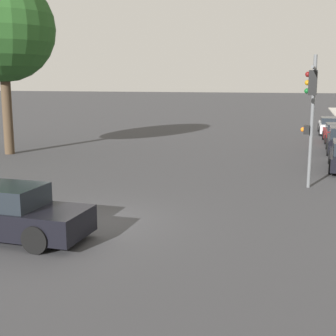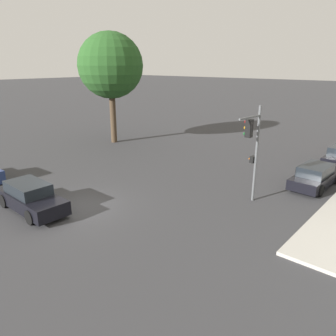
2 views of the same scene
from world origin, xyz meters
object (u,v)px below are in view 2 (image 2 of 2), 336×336
street_tree (111,66)px  traffic_signal (252,143)px  parked_car_0 (315,176)px  crossing_car_1 (30,197)px

street_tree → traffic_signal: (16.61, -4.66, -3.68)m
street_tree → parked_car_0: 19.60m
traffic_signal → parked_car_0: (1.94, 4.89, -2.67)m
street_tree → crossing_car_1: (8.67, -12.83, -6.31)m
crossing_car_1 → traffic_signal: bearing=46.7°
street_tree → parked_car_0: bearing=0.7°
traffic_signal → parked_car_0: bearing=-107.7°
street_tree → traffic_signal: 17.64m
crossing_car_1 → parked_car_0: 16.38m
street_tree → crossing_car_1: 16.72m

